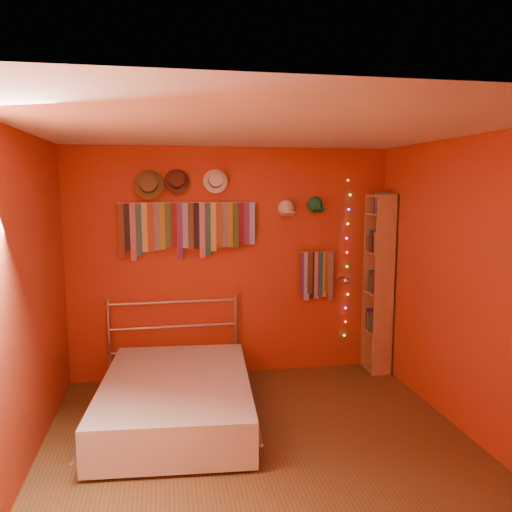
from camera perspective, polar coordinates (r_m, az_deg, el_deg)
ground at (r=4.22m, az=0.82°, el=-21.63°), size 3.50×3.50×0.00m
back_wall at (r=5.46m, az=-2.73°, el=-0.82°), size 3.50×0.02×2.50m
right_wall at (r=4.44m, az=23.62°, el=-3.55°), size 0.02×3.50×2.50m
left_wall at (r=3.84m, az=-25.85°, el=-5.44°), size 0.02×3.50×2.50m
ceiling at (r=3.69m, az=0.90°, el=14.40°), size 3.50×3.50×0.02m
tie_rack at (r=5.30m, az=-7.96°, el=3.40°), size 1.45×0.03×0.60m
small_tie_rack at (r=5.62m, az=6.97°, el=-2.05°), size 0.40×0.03×0.56m
fedora_olive at (r=5.25m, az=-12.19°, el=8.05°), size 0.31×0.17×0.31m
fedora_brown at (r=5.26m, az=-9.04°, el=8.48°), size 0.26×0.14×0.26m
fedora_white at (r=5.28m, az=-4.63°, el=8.61°), size 0.26×0.14×0.25m
cap_white at (r=5.46m, az=3.47°, el=5.45°), size 0.18×0.23×0.18m
cap_green at (r=5.54m, az=6.76°, el=5.82°), size 0.18×0.22×0.18m
fairy_lights at (r=5.74m, az=10.38°, el=-0.39°), size 0.06×0.02×1.80m
reading_lamp at (r=5.56m, az=10.08°, el=-2.75°), size 0.07×0.31×0.09m
bookshelf at (r=5.75m, az=14.20°, el=-2.95°), size 0.25×0.34×2.00m
bed at (r=4.68m, az=-9.09°, el=-15.68°), size 1.52×1.94×0.91m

